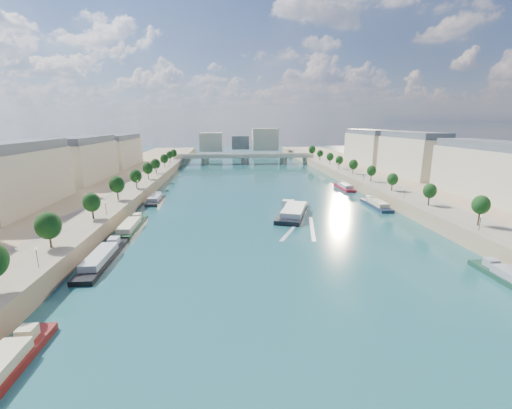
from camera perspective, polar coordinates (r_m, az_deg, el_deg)
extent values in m
plane|color=#0C3538|center=(141.81, 1.15, -0.06)|extent=(700.00, 700.00, 0.00)
cube|color=#9E8460|center=(151.85, -26.99, 0.33)|extent=(44.00, 520.00, 5.00)
cube|color=#9E8460|center=(164.95, 26.89, 1.29)|extent=(44.00, 520.00, 5.00)
cube|color=gray|center=(146.30, -21.65, 1.43)|extent=(14.00, 520.00, 0.10)
cube|color=gray|center=(157.13, 22.32, 2.15)|extent=(14.00, 520.00, 0.10)
cylinder|color=#382B1E|center=(92.74, -30.64, -5.01)|extent=(0.50, 0.50, 3.82)
ellipsoid|color=black|center=(91.78, -30.91, -2.88)|extent=(4.80, 4.80, 5.52)
cylinder|color=#382B1E|center=(113.89, -25.55, -1.25)|extent=(0.50, 0.50, 3.82)
ellipsoid|color=black|center=(113.11, -25.73, 0.51)|extent=(4.80, 4.80, 5.52)
cylinder|color=#382B1E|center=(135.99, -22.09, 1.33)|extent=(0.50, 0.50, 3.82)
ellipsoid|color=black|center=(135.33, -22.22, 2.81)|extent=(4.80, 4.80, 5.52)
cylinder|color=#382B1E|center=(158.64, -19.60, 3.17)|extent=(0.50, 0.50, 3.82)
ellipsoid|color=black|center=(158.08, -19.71, 4.45)|extent=(4.80, 4.80, 5.52)
cylinder|color=#382B1E|center=(181.64, -17.74, 4.55)|extent=(0.50, 0.50, 3.82)
ellipsoid|color=black|center=(181.15, -17.82, 5.67)|extent=(4.80, 4.80, 5.52)
cylinder|color=#382B1E|center=(204.87, -16.29, 5.61)|extent=(0.50, 0.50, 3.82)
ellipsoid|color=black|center=(204.43, -16.35, 6.61)|extent=(4.80, 4.80, 5.52)
cylinder|color=#382B1E|center=(228.26, -15.13, 6.45)|extent=(0.50, 0.50, 3.82)
ellipsoid|color=black|center=(227.87, -15.19, 7.35)|extent=(4.80, 4.80, 5.52)
cylinder|color=#382B1E|center=(251.76, -14.19, 7.14)|extent=(0.50, 0.50, 3.82)
ellipsoid|color=black|center=(251.41, -14.23, 7.95)|extent=(4.80, 4.80, 5.52)
cylinder|color=#382B1E|center=(275.35, -13.40, 7.70)|extent=(0.50, 0.50, 3.82)
ellipsoid|color=black|center=(275.03, -13.44, 8.45)|extent=(4.80, 4.80, 5.52)
cylinder|color=#382B1E|center=(114.46, 32.73, -2.03)|extent=(0.50, 0.50, 3.82)
ellipsoid|color=black|center=(113.68, 32.96, -0.28)|extent=(4.80, 4.80, 5.52)
cylinder|color=#382B1E|center=(133.62, 26.60, 0.67)|extent=(0.50, 0.50, 3.82)
ellipsoid|color=black|center=(132.96, 26.76, 2.18)|extent=(4.80, 4.80, 5.52)
cylinder|color=#382B1E|center=(154.15, 22.05, 2.68)|extent=(0.50, 0.50, 3.82)
ellipsoid|color=black|center=(153.57, 22.17, 3.99)|extent=(4.80, 4.80, 5.52)
cylinder|color=#382B1E|center=(175.56, 18.58, 4.19)|extent=(0.50, 0.50, 3.82)
ellipsoid|color=black|center=(175.05, 18.67, 5.35)|extent=(4.80, 4.80, 5.52)
cylinder|color=#382B1E|center=(197.56, 15.87, 5.36)|extent=(0.50, 0.50, 3.82)
ellipsoid|color=black|center=(197.11, 15.93, 6.39)|extent=(4.80, 4.80, 5.52)
cylinder|color=#382B1E|center=(219.98, 13.69, 6.29)|extent=(0.50, 0.50, 3.82)
ellipsoid|color=black|center=(219.58, 13.74, 7.21)|extent=(4.80, 4.80, 5.52)
cylinder|color=#382B1E|center=(242.70, 11.92, 7.03)|extent=(0.50, 0.50, 3.82)
ellipsoid|color=black|center=(242.34, 11.96, 7.87)|extent=(4.80, 4.80, 5.52)
cylinder|color=#382B1E|center=(265.65, 10.44, 7.64)|extent=(0.50, 0.50, 3.82)
ellipsoid|color=black|center=(265.32, 10.47, 8.42)|extent=(4.80, 4.80, 5.52)
cylinder|color=#382B1E|center=(288.77, 9.20, 8.16)|extent=(0.50, 0.50, 3.82)
ellipsoid|color=black|center=(288.46, 9.23, 8.87)|extent=(4.80, 4.80, 5.52)
cylinder|color=black|center=(81.53, -32.64, -7.60)|extent=(0.14, 0.14, 4.00)
sphere|color=#FFE5B2|center=(80.87, -32.83, -6.21)|extent=(0.36, 0.36, 0.36)
cylinder|color=black|center=(116.66, -23.73, -0.69)|extent=(0.14, 0.14, 4.00)
sphere|color=#FFE5B2|center=(116.20, -23.83, 0.31)|extent=(0.36, 0.36, 0.36)
cylinder|color=black|center=(154.19, -19.07, 2.96)|extent=(0.14, 0.14, 4.00)
sphere|color=#FFE5B2|center=(153.84, -19.13, 3.73)|extent=(0.36, 0.36, 0.36)
cylinder|color=black|center=(192.71, -16.24, 5.17)|extent=(0.14, 0.14, 4.00)
sphere|color=#FFE5B2|center=(192.43, -16.28, 5.78)|extent=(0.36, 0.36, 0.36)
cylinder|color=black|center=(231.73, -14.35, 6.62)|extent=(0.14, 0.14, 4.00)
sphere|color=#FFE5B2|center=(231.50, -14.38, 7.14)|extent=(0.36, 0.36, 0.36)
cylinder|color=black|center=(109.14, 33.25, -2.73)|extent=(0.14, 0.14, 4.00)
sphere|color=#FFE5B2|center=(108.65, 33.40, -1.66)|extent=(0.36, 0.36, 0.36)
cylinder|color=black|center=(141.68, 23.47, 1.69)|extent=(0.14, 0.14, 4.00)
sphere|color=#FFE5B2|center=(141.31, 23.55, 2.53)|extent=(0.36, 0.36, 0.36)
cylinder|color=black|center=(177.31, 17.46, 4.39)|extent=(0.14, 0.14, 4.00)
sphere|color=#FFE5B2|center=(177.00, 17.51, 5.06)|extent=(0.36, 0.36, 0.36)
cylinder|color=black|center=(214.48, 13.47, 6.14)|extent=(0.14, 0.14, 4.00)
sphere|color=#FFE5B2|center=(214.23, 13.50, 6.70)|extent=(0.36, 0.36, 0.36)
cylinder|color=black|center=(252.52, 10.66, 7.35)|extent=(0.14, 0.14, 4.00)
sphere|color=#FFE5B2|center=(252.30, 10.68, 7.83)|extent=(0.36, 0.36, 0.36)
cube|color=#BDAF91|center=(140.48, -35.01, 3.58)|extent=(16.00, 52.00, 20.00)
cube|color=#474C54|center=(139.43, -35.66, 8.27)|extent=(14.72, 50.44, 3.20)
cube|color=#BDAF91|center=(192.41, -26.51, 6.68)|extent=(16.00, 52.00, 20.00)
cube|color=#474C54|center=(191.65, -26.88, 10.11)|extent=(14.72, 50.44, 3.20)
cube|color=#BDAF91|center=(247.06, -21.65, 8.37)|extent=(16.00, 52.00, 20.00)
cube|color=#474C54|center=(246.47, -21.89, 11.05)|extent=(14.72, 50.44, 3.20)
cube|color=#BDAF91|center=(156.96, 34.65, 4.44)|extent=(16.00, 52.00, 20.00)
cube|color=#474C54|center=(156.02, 35.22, 8.63)|extent=(14.72, 50.44, 3.20)
cube|color=#BDAF91|center=(204.75, 24.45, 7.22)|extent=(16.00, 52.00, 20.00)
cube|color=#474C54|center=(204.03, 24.78, 10.45)|extent=(14.72, 50.44, 3.20)
cube|color=#BDAF91|center=(256.79, 18.19, 8.81)|extent=(16.00, 52.00, 20.00)
cube|color=#474C54|center=(256.22, 18.38, 11.39)|extent=(14.72, 50.44, 3.20)
cube|color=#BDAF91|center=(347.94, -7.51, 10.28)|extent=(22.00, 18.00, 18.00)
cube|color=#BDAF91|center=(359.64, 1.50, 10.82)|extent=(26.00, 20.00, 22.00)
cube|color=#474C54|center=(372.94, -2.64, 10.29)|extent=(18.00, 16.00, 14.00)
cube|color=#C1B79E|center=(282.31, -1.89, 8.05)|extent=(112.00, 11.00, 2.20)
cube|color=#C1B79E|center=(277.20, -1.84, 8.26)|extent=(112.00, 0.80, 0.90)
cube|color=#C1B79E|center=(287.15, -1.95, 8.45)|extent=(112.00, 0.80, 0.90)
cylinder|color=#C1B79E|center=(282.87, -8.43, 7.17)|extent=(6.40, 6.40, 5.00)
cylinder|color=#C1B79E|center=(282.69, -1.89, 7.31)|extent=(6.40, 6.40, 5.00)
cylinder|color=#C1B79E|center=(286.12, 4.58, 7.35)|extent=(6.40, 6.40, 5.00)
cube|color=#C1B79E|center=(284.82, -12.47, 7.04)|extent=(6.00, 12.00, 5.00)
cube|color=#C1B79E|center=(290.03, 8.51, 7.33)|extent=(6.00, 12.00, 5.00)
cube|color=black|center=(127.66, 6.11, -1.46)|extent=(17.77, 31.47, 2.16)
cube|color=silver|center=(124.84, 6.34, -0.83)|extent=(12.94, 20.92, 1.95)
cube|color=silver|center=(135.83, 5.41, 0.34)|extent=(5.25, 4.81, 1.80)
cube|color=silver|center=(111.18, 6.11, -3.99)|extent=(12.23, 24.00, 0.04)
cube|color=silver|center=(112.54, 9.32, -3.88)|extent=(6.31, 25.72, 0.04)
cube|color=maroon|center=(62.56, -36.42, -21.38)|extent=(5.00, 20.27, 1.80)
cube|color=beige|center=(66.01, -33.84, -17.30)|extent=(2.50, 2.43, 1.80)
cube|color=black|center=(93.94, -24.05, -8.33)|extent=(5.00, 28.29, 1.80)
cube|color=#B1B5BE|center=(91.37, -24.61, -7.85)|extent=(4.10, 15.56, 1.60)
cube|color=#B1B5BE|center=(100.88, -22.61, -5.61)|extent=(2.50, 3.39, 1.80)
cube|color=#163823|center=(116.99, -20.06, -3.73)|extent=(5.00, 25.77, 1.80)
cube|color=beige|center=(114.61, -20.39, -3.22)|extent=(4.10, 14.17, 1.60)
cube|color=beige|center=(123.68, -19.22, -1.87)|extent=(2.50, 3.09, 1.80)
cube|color=#262629|center=(153.68, -16.37, 0.58)|extent=(5.00, 19.70, 1.80)
cube|color=#9898A0|center=(151.82, -16.53, 1.07)|extent=(4.10, 10.83, 1.60)
cube|color=#9898A0|center=(158.97, -16.01, 1.69)|extent=(2.50, 2.36, 1.80)
cube|color=#173A2B|center=(92.36, 36.85, -10.32)|extent=(5.00, 20.75, 1.80)
cube|color=gray|center=(96.04, 34.57, -7.99)|extent=(2.50, 2.49, 1.80)
cube|color=#1B263B|center=(147.07, 19.36, -0.22)|extent=(5.00, 21.86, 1.80)
cube|color=beige|center=(145.15, 19.69, 0.27)|extent=(4.10, 12.02, 1.60)
cube|color=beige|center=(152.53, 18.43, 1.02)|extent=(2.50, 2.62, 1.80)
cube|color=maroon|center=(181.98, 14.50, 2.66)|extent=(5.00, 21.00, 1.80)
cube|color=#A0A4AC|center=(180.12, 14.71, 3.09)|extent=(4.10, 11.55, 1.60)
cube|color=#A0A4AC|center=(187.52, 13.91, 3.57)|extent=(2.50, 2.52, 1.80)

